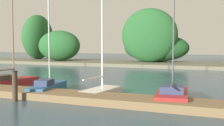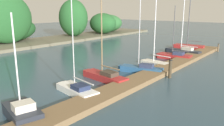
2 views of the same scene
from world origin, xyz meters
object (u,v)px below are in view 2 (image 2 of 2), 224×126
at_px(sailboat_3, 104,75).
at_px(sailboat_7, 182,51).
at_px(mooring_piling_1, 170,69).
at_px(sailboat_5, 154,61).
at_px(sailboat_8, 188,46).
at_px(mooring_piling_2, 218,48).
at_px(sailboat_4, 140,68).
at_px(sailboat_6, 174,56).
at_px(sailboat_2, 76,89).
at_px(sailboat_1, 22,111).

height_order(sailboat_3, sailboat_7, sailboat_3).
xyz_separation_m(sailboat_7, mooring_piling_1, (-10.09, -3.08, 0.32)).
relative_size(sailboat_5, sailboat_7, 1.26).
height_order(sailboat_8, mooring_piling_2, sailboat_8).
relative_size(sailboat_4, sailboat_6, 1.50).
bearing_deg(sailboat_2, sailboat_7, -80.51).
bearing_deg(sailboat_5, sailboat_8, -78.81).
bearing_deg(sailboat_1, sailboat_6, -76.68).
relative_size(sailboat_3, mooring_piling_1, 5.71).
xyz_separation_m(sailboat_1, mooring_piling_1, (10.87, -2.80, 0.36)).
bearing_deg(mooring_piling_2, sailboat_4, 169.78).
distance_m(sailboat_2, mooring_piling_2, 21.36).
relative_size(sailboat_5, sailboat_6, 1.48).
bearing_deg(sailboat_6, sailboat_1, 82.99).
distance_m(sailboat_3, sailboat_8, 17.43).
bearing_deg(sailboat_2, sailboat_6, -81.95).
distance_m(sailboat_2, mooring_piling_1, 7.60).
distance_m(sailboat_8, mooring_piling_1, 14.39).
bearing_deg(sailboat_6, sailboat_7, -91.09).
relative_size(sailboat_1, mooring_piling_2, 4.91).
height_order(sailboat_2, sailboat_4, sailboat_4).
height_order(sailboat_5, sailboat_6, sailboat_5).
height_order(sailboat_4, mooring_piling_1, sailboat_4).
height_order(sailboat_2, sailboat_8, sailboat_2).
bearing_deg(sailboat_1, sailboat_2, -70.74).
xyz_separation_m(sailboat_3, sailboat_5, (6.68, -0.68, 0.02)).
bearing_deg(sailboat_4, sailboat_3, 61.54).
relative_size(sailboat_4, mooring_piling_1, 5.79).
xyz_separation_m(sailboat_2, mooring_piling_2, (21.14, -3.08, 0.19)).
xyz_separation_m(sailboat_4, mooring_piling_1, (0.00, -2.69, 0.35)).
relative_size(sailboat_2, sailboat_6, 1.46).
height_order(sailboat_4, sailboat_8, sailboat_4).
distance_m(sailboat_4, sailboat_8, 13.91).
height_order(sailboat_1, sailboat_8, sailboat_8).
distance_m(sailboat_1, sailboat_2, 4.01).
distance_m(mooring_piling_1, mooring_piling_2, 14.26).
relative_size(sailboat_1, sailboat_7, 0.78).
distance_m(sailboat_2, sailboat_8, 20.75).
bearing_deg(sailboat_7, sailboat_5, 97.30).
bearing_deg(mooring_piling_1, sailboat_2, 155.02).
xyz_separation_m(sailboat_1, sailboat_2, (3.99, 0.40, -0.04)).
bearing_deg(mooring_piling_1, mooring_piling_2, 0.49).
bearing_deg(mooring_piling_2, sailboat_7, 144.64).
distance_m(sailboat_2, sailboat_7, 16.98).
relative_size(sailboat_4, sailboat_7, 1.28).
bearing_deg(sailboat_3, sailboat_6, -87.97).
xyz_separation_m(sailboat_3, sailboat_8, (17.43, 0.13, -0.01)).
distance_m(sailboat_4, sailboat_6, 6.90).
relative_size(sailboat_7, mooring_piling_2, 6.29).
xyz_separation_m(sailboat_3, sailboat_6, (10.47, -0.98, -0.07)).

